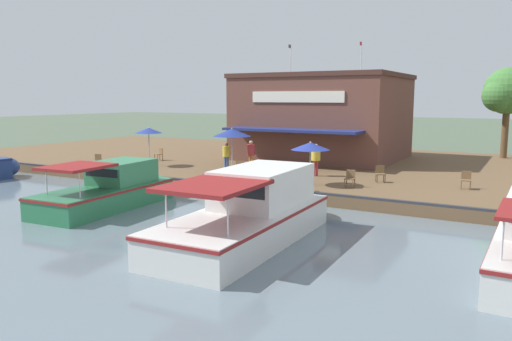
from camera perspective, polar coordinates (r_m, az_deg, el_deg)
name	(u,v)px	position (r m, az deg, el deg)	size (l,w,h in m)	color
ground_plane	(246,199)	(24.34, -1.19, -3.32)	(220.00, 220.00, 0.00)	#4C5B47
quay_deck	(328,167)	(34.09, 8.28, 0.45)	(22.00, 56.00, 0.60)	brown
quay_edge_fender	(247,186)	(24.31, -1.07, -1.78)	(0.20, 50.40, 0.10)	#2D2D33
waterfront_restaurant	(323,117)	(36.24, 7.71, 6.12)	(11.06, 10.83, 8.16)	brown
patio_umbrella_near_quay_edge	(232,133)	(29.18, -2.76, 4.35)	(2.21, 2.21, 2.56)	#B7B7B7
patio_umbrella_mid_patio_left	(149,131)	(32.36, -12.18, 4.47)	(1.71, 1.71, 2.47)	#B7B7B7
patio_umbrella_back_row	(310,146)	(24.75, 6.23, 2.77)	(1.91, 1.91, 2.18)	#B7B7B7
cafe_chair_mid_patio	(466,179)	(25.75, 22.89, -0.91)	(0.50, 0.50, 0.85)	brown
cafe_chair_back_row_seat	(350,178)	(24.60, 10.70, -0.80)	(0.48, 0.48, 0.85)	brown
cafe_chair_beside_entrance	(159,154)	(35.25, -10.98, 1.92)	(0.56, 0.56, 0.85)	brown
cafe_chair_far_corner_seat	(380,173)	(26.44, 14.03, -0.27)	(0.59, 0.59, 0.85)	brown
cafe_chair_facing_river	(97,160)	(32.40, -17.71, 1.12)	(0.53, 0.53, 0.85)	brown
cafe_chair_under_first_umbrella	(239,168)	(27.53, -1.97, 0.30)	(0.52, 0.52, 0.85)	brown
person_at_quay_edge	(226,153)	(30.07, -3.40, 2.03)	(0.46, 0.46, 1.64)	#2D5193
person_near_entrance	(251,151)	(30.35, -0.58, 2.23)	(0.49, 0.49, 1.73)	orange
person_mid_patio	(316,156)	(27.78, 6.85, 1.69)	(0.51, 0.51, 1.79)	#B23338
motorboat_distant_upstream	(258,211)	(17.53, 0.18, -4.68)	(9.50, 3.30, 2.39)	silver
motorboat_nearest_quay	(117,189)	(23.49, -15.56, -2.05)	(8.04, 3.04, 2.10)	#287047
mooring_post	(296,180)	(23.29, 4.58, -1.06)	(0.22, 0.22, 1.03)	#473323
tree_downstream_bank	(506,93)	(39.83, 26.64, 7.95)	(3.47, 3.30, 6.45)	brown
tree_upstream_bank	(323,100)	(40.49, 7.67, 8.04)	(4.06, 3.87, 6.22)	brown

